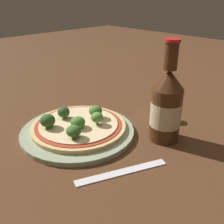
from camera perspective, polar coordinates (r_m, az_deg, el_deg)
ground_plane at (r=0.65m, az=-5.49°, el=-4.64°), size 3.00×3.00×0.00m
plate at (r=0.64m, az=-7.46°, el=-4.22°), size 0.27×0.27×0.01m
pizza at (r=0.64m, az=-7.26°, el=-2.99°), size 0.23×0.23×0.01m
broccoli_floret_0 at (r=0.62m, az=-3.29°, el=-1.19°), size 0.03×0.03×0.03m
broccoli_floret_1 at (r=0.66m, az=-10.49°, el=-0.03°), size 0.03×0.03×0.03m
broccoli_floret_2 at (r=0.57m, az=-8.35°, el=-4.14°), size 0.03×0.03×0.03m
broccoli_floret_3 at (r=0.61m, az=-7.18°, el=-2.39°), size 0.03×0.03×0.03m
broccoli_floret_4 at (r=0.62m, az=-13.84°, el=-1.83°), size 0.04×0.04×0.03m
broccoli_floret_5 at (r=0.65m, az=-3.60°, el=0.24°), size 0.03×0.03×0.03m
beer_bottle at (r=0.60m, az=11.77°, el=1.39°), size 0.07×0.07×0.23m
pepper_shaker at (r=0.72m, az=9.84°, el=0.99°), size 0.04×0.04×0.06m
fork at (r=0.52m, az=2.19°, el=-12.87°), size 0.09×0.18×0.00m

